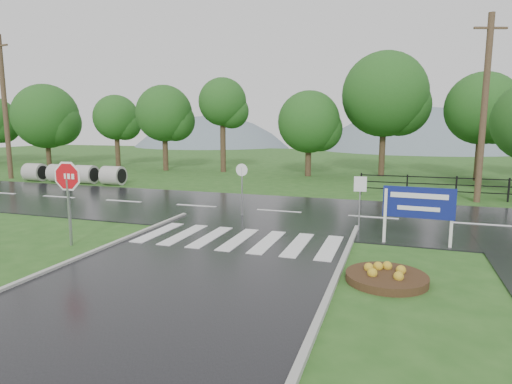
% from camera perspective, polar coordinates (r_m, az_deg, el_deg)
% --- Properties ---
extents(ground, '(120.00, 120.00, 0.00)m').
position_cam_1_polar(ground, '(9.90, -12.97, -13.73)').
color(ground, '#28551C').
rests_on(ground, ground).
extents(main_road, '(90.00, 8.00, 0.04)m').
position_cam_1_polar(main_road, '(18.79, 3.06, -2.69)').
color(main_road, black).
rests_on(main_road, ground).
extents(crosswalk, '(6.50, 2.80, 0.02)m').
position_cam_1_polar(crosswalk, '(14.15, -2.36, -6.32)').
color(crosswalk, silver).
rests_on(crosswalk, ground).
extents(fence_west, '(9.58, 0.08, 1.20)m').
position_cam_1_polar(fence_west, '(24.13, 25.14, 0.80)').
color(fence_west, black).
rests_on(fence_west, ground).
extents(hills, '(102.00, 48.00, 48.00)m').
position_cam_1_polar(hills, '(75.29, 16.85, -6.35)').
color(hills, slate).
rests_on(hills, ground).
extents(treeline, '(83.20, 5.20, 10.00)m').
position_cam_1_polar(treeline, '(32.21, 11.42, 2.00)').
color(treeline, '#1A4B17').
rests_on(treeline, ground).
extents(culvert_pipes, '(7.60, 1.20, 1.20)m').
position_cam_1_polar(culvert_pipes, '(30.67, -23.24, 2.25)').
color(culvert_pipes, '#9E9B93').
rests_on(culvert_pipes, ground).
extents(stop_sign, '(1.26, 0.11, 2.84)m').
position_cam_1_polar(stop_sign, '(14.51, -23.83, 0.99)').
color(stop_sign, '#939399').
rests_on(stop_sign, ground).
extents(estate_billboard, '(2.14, 0.17, 1.87)m').
position_cam_1_polar(estate_billboard, '(14.25, 20.84, -1.72)').
color(estate_billboard, silver).
rests_on(estate_billboard, ground).
extents(flower_bed, '(1.96, 1.96, 0.39)m').
position_cam_1_polar(flower_bed, '(11.04, 17.01, -10.67)').
color(flower_bed, '#332111').
rests_on(flower_bed, ground).
extents(reg_sign_small, '(0.44, 0.07, 1.98)m').
position_cam_1_polar(reg_sign_small, '(15.59, 13.70, -0.03)').
color(reg_sign_small, '#939399').
rests_on(reg_sign_small, ground).
extents(reg_sign_round, '(0.51, 0.07, 2.21)m').
position_cam_1_polar(reg_sign_round, '(17.66, -1.89, 1.18)').
color(reg_sign_round, '#939399').
rests_on(reg_sign_round, ground).
extents(utility_pole_west, '(1.75, 0.42, 9.90)m').
position_cam_1_polar(utility_pole_west, '(35.07, -30.48, 9.75)').
color(utility_pole_west, '#473523').
rests_on(utility_pole_west, ground).
extents(utility_pole_east, '(1.53, 0.63, 8.95)m').
position_cam_1_polar(utility_pole_east, '(23.58, 28.13, 9.76)').
color(utility_pole_east, '#473523').
rests_on(utility_pole_east, ground).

